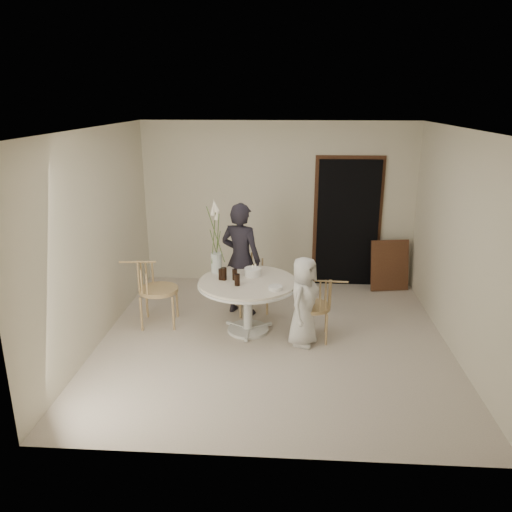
# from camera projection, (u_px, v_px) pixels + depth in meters

# --- Properties ---
(ground) EXTENTS (4.50, 4.50, 0.00)m
(ground) POSITION_uv_depth(u_px,v_px,m) (273.00, 340.00, 6.56)
(ground) COLOR beige
(ground) RESTS_ON ground
(room_shell) EXTENTS (4.50, 4.50, 4.50)m
(room_shell) POSITION_uv_depth(u_px,v_px,m) (274.00, 220.00, 6.07)
(room_shell) COLOR white
(room_shell) RESTS_ON ground
(doorway) EXTENTS (1.00, 0.10, 2.10)m
(doorway) POSITION_uv_depth(u_px,v_px,m) (347.00, 224.00, 8.25)
(doorway) COLOR black
(doorway) RESTS_ON ground
(door_trim) EXTENTS (1.12, 0.03, 2.22)m
(door_trim) POSITION_uv_depth(u_px,v_px,m) (347.00, 220.00, 8.27)
(door_trim) COLOR brown
(door_trim) RESTS_ON ground
(table) EXTENTS (1.33, 1.33, 0.73)m
(table) POSITION_uv_depth(u_px,v_px,m) (248.00, 289.00, 6.63)
(table) COLOR silver
(table) RESTS_ON ground
(picture_frame) EXTENTS (0.65, 0.29, 0.83)m
(picture_frame) POSITION_uv_depth(u_px,v_px,m) (390.00, 265.00, 8.17)
(picture_frame) COLOR brown
(picture_frame) RESTS_ON ground
(chair_far) EXTENTS (0.59, 0.62, 0.88)m
(chair_far) POSITION_uv_depth(u_px,v_px,m) (248.00, 272.00, 7.40)
(chair_far) COLOR tan
(chair_far) RESTS_ON ground
(chair_right) EXTENTS (0.51, 0.48, 0.82)m
(chair_right) POSITION_uv_depth(u_px,v_px,m) (321.00, 301.00, 6.46)
(chair_right) COLOR tan
(chair_right) RESTS_ON ground
(chair_left) EXTENTS (0.60, 0.56, 0.94)m
(chair_left) POSITION_uv_depth(u_px,v_px,m) (148.00, 283.00, 6.85)
(chair_left) COLOR tan
(chair_left) RESTS_ON ground
(girl) EXTENTS (0.71, 0.59, 1.65)m
(girl) POSITION_uv_depth(u_px,v_px,m) (241.00, 259.00, 7.16)
(girl) COLOR black
(girl) RESTS_ON ground
(boy) EXTENTS (0.57, 0.67, 1.17)m
(boy) POSITION_uv_depth(u_px,v_px,m) (304.00, 301.00, 6.30)
(boy) COLOR silver
(boy) RESTS_ON ground
(birthday_cake) EXTENTS (0.22, 0.22, 0.16)m
(birthday_cake) POSITION_uv_depth(u_px,v_px,m) (253.00, 272.00, 6.77)
(birthday_cake) COLOR white
(birthday_cake) RESTS_ON table
(cola_tumbler_a) EXTENTS (0.08, 0.08, 0.17)m
(cola_tumbler_a) POSITION_uv_depth(u_px,v_px,m) (224.00, 274.00, 6.61)
(cola_tumbler_a) COLOR black
(cola_tumbler_a) RESTS_ON table
(cola_tumbler_b) EXTENTS (0.08, 0.08, 0.15)m
(cola_tumbler_b) POSITION_uv_depth(u_px,v_px,m) (237.00, 280.00, 6.41)
(cola_tumbler_b) COLOR black
(cola_tumbler_b) RESTS_ON table
(cola_tumbler_c) EXTENTS (0.07, 0.07, 0.15)m
(cola_tumbler_c) POSITION_uv_depth(u_px,v_px,m) (221.00, 274.00, 6.62)
(cola_tumbler_c) COLOR black
(cola_tumbler_c) RESTS_ON table
(cola_tumbler_d) EXTENTS (0.09, 0.09, 0.15)m
(cola_tumbler_d) POSITION_uv_depth(u_px,v_px,m) (235.00, 275.00, 6.61)
(cola_tumbler_d) COLOR black
(cola_tumbler_d) RESTS_ON table
(plate_stack) EXTENTS (0.23, 0.23, 0.05)m
(plate_stack) POSITION_uv_depth(u_px,v_px,m) (275.00, 288.00, 6.29)
(plate_stack) COLOR white
(plate_stack) RESTS_ON table
(flower_vase) EXTENTS (0.15, 0.15, 1.04)m
(flower_vase) POSITION_uv_depth(u_px,v_px,m) (216.00, 247.00, 6.80)
(flower_vase) COLOR silver
(flower_vase) RESTS_ON table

